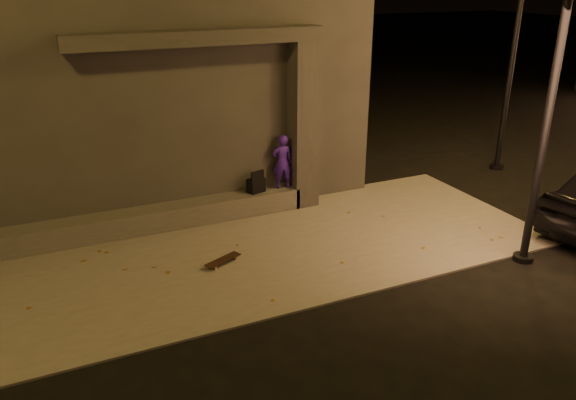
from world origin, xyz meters
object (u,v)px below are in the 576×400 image
skateboarder (282,162)px  backpack (256,184)px  street_lamp_0 (562,34)px  skateboard (223,260)px  column (303,126)px

skateboarder → backpack: 0.76m
skateboarder → street_lamp_0: size_ratio=0.17×
skateboard → street_lamp_0: 6.74m
skateboard → backpack: bearing=30.1°
skateboarder → backpack: bearing=8.8°
column → skateboarder: column is taller
skateboarder → skateboard: (-2.07, -2.00, -0.99)m
column → backpack: 1.63m
column → skateboard: 3.69m
column → street_lamp_0: street_lamp_0 is taller
column → street_lamp_0: bearing=-58.6°
backpack → skateboard: 2.53m
street_lamp_0 → column: bearing=121.4°
skateboard → street_lamp_0: street_lamp_0 is taller
column → skateboard: size_ratio=4.87×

